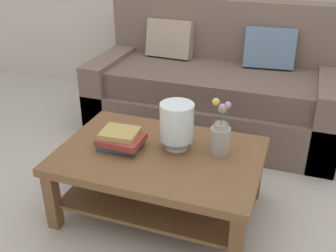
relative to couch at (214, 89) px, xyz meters
name	(u,v)px	position (x,y,z in m)	size (l,w,h in m)	color
ground_plane	(182,187)	(0.02, -0.95, -0.36)	(10.00, 10.00, 0.00)	#B7B2A8
couch	(214,89)	(0.00, 0.00, 0.00)	(2.00, 0.90, 1.06)	brown
coffee_table	(160,169)	(-0.04, -1.22, -0.06)	(1.18, 0.80, 0.42)	brown
book_stack_main	(120,139)	(-0.28, -1.24, 0.11)	(0.27, 0.21, 0.11)	#3D6075
glass_hurricane_vase	(177,123)	(0.04, -1.14, 0.22)	(0.20, 0.20, 0.28)	silver
flower_pitcher	(220,135)	(0.29, -1.10, 0.17)	(0.12, 0.12, 0.34)	#9E998E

